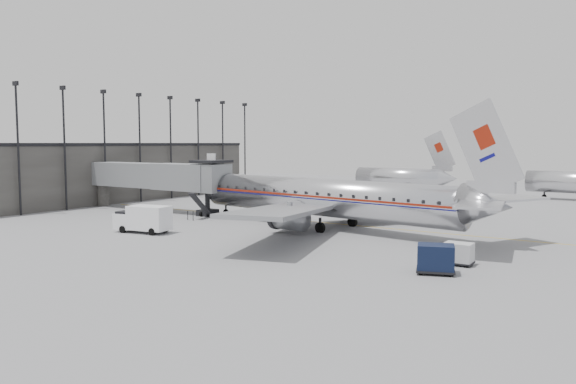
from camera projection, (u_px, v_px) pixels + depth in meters
name	position (u px, v px, depth m)	size (l,w,h in m)	color
ground	(254.00, 226.00, 56.08)	(160.00, 160.00, 0.00)	slate
terminal	(110.00, 172.00, 82.73)	(12.00, 46.00, 8.00)	#353330
apron_line	(310.00, 221.00, 59.41)	(0.15, 60.00, 0.01)	gold
jet_bridge	(162.00, 177.00, 67.93)	(21.00, 6.20, 7.10)	slate
floodlight_masts	(156.00, 142.00, 81.27)	(0.90, 42.25, 15.25)	black
distant_aircraft_near	(399.00, 177.00, 91.72)	(16.39, 3.20, 10.26)	silver
airliner	(327.00, 198.00, 54.52)	(37.20, 34.24, 11.81)	silver
service_van	(143.00, 218.00, 51.89)	(5.60, 2.86, 2.52)	white
baggage_cart_navy	(436.00, 258.00, 35.59)	(2.84, 2.49, 1.86)	black
baggage_cart_white	(459.00, 253.00, 38.17)	(1.96, 1.51, 1.52)	silver
ramp_worker	(141.00, 216.00, 57.09)	(0.63, 0.41, 1.73)	#C8D819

